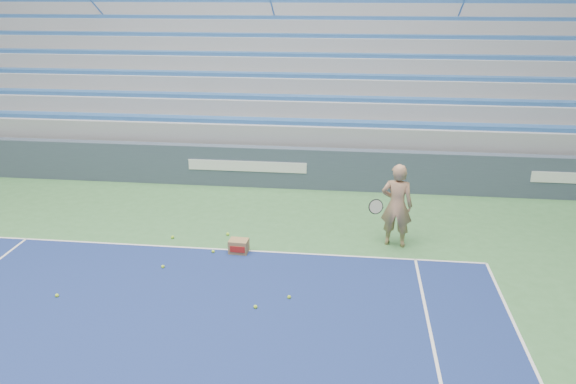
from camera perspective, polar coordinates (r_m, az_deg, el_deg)
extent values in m
cube|color=white|center=(11.76, -7.62, -5.74)|extent=(10.97, 0.05, 0.00)
cube|color=#3A4759|center=(15.20, -4.07, 2.63)|extent=(30.00, 0.30, 1.10)
cube|color=white|center=(15.03, -4.19, 2.63)|extent=(3.20, 0.02, 0.28)
cube|color=#93969B|center=(19.52, -1.60, 6.63)|extent=(30.00, 8.50, 1.10)
cube|color=#93969B|center=(19.35, -1.62, 8.93)|extent=(30.00, 8.50, 0.50)
cube|color=#2C5CA1|center=(15.55, -3.71, 7.26)|extent=(29.60, 0.42, 0.11)
cube|color=#93969B|center=(19.68, -1.45, 10.60)|extent=(30.00, 7.65, 0.50)
cube|color=#2C5CA1|center=(16.27, -3.21, 9.64)|extent=(29.60, 0.42, 0.11)
cube|color=#93969B|center=(20.02, -1.29, 12.22)|extent=(30.00, 6.80, 0.50)
cube|color=#2C5CA1|center=(17.01, -2.75, 11.82)|extent=(29.60, 0.42, 0.11)
cube|color=#93969B|center=(20.37, -1.13, 13.77)|extent=(30.00, 5.95, 0.50)
cube|color=#2C5CA1|center=(17.78, -2.31, 13.82)|extent=(29.60, 0.42, 0.11)
cube|color=#93969B|center=(20.74, -0.97, 15.28)|extent=(30.00, 5.10, 0.50)
cube|color=#2C5CA1|center=(18.57, -1.91, 15.64)|extent=(29.60, 0.42, 0.11)
cube|color=#93969B|center=(21.12, -0.82, 16.73)|extent=(30.00, 4.25, 0.50)
cube|color=#2C5CA1|center=(19.38, -1.54, 17.31)|extent=(29.60, 0.42, 0.11)
cube|color=#93969B|center=(21.52, -0.67, 18.12)|extent=(30.00, 3.40, 0.50)
cube|color=#2C5CA1|center=(20.20, -1.19, 18.85)|extent=(29.60, 0.42, 0.11)
cube|color=#93969B|center=(23.54, -0.01, 16.59)|extent=(31.00, 0.40, 7.30)
cylinder|color=#3268AF|center=(20.73, -19.21, 17.69)|extent=(0.05, 8.53, 5.04)
cylinder|color=#3268AF|center=(18.99, -1.72, 18.60)|extent=(0.05, 8.53, 5.04)
cylinder|color=#3268AF|center=(19.06, 17.37, 17.75)|extent=(0.05, 8.53, 5.04)
imported|color=tan|center=(11.73, 10.99, -1.34)|extent=(0.72, 0.54, 1.78)
cylinder|color=black|center=(11.46, 9.34, -1.45)|extent=(0.12, 0.27, 0.08)
cylinder|color=beige|center=(11.15, 8.91, -1.48)|extent=(0.29, 0.16, 0.28)
torus|color=black|center=(11.15, 8.91, -1.48)|extent=(0.31, 0.18, 0.30)
cube|color=olive|center=(11.51, -5.03, -5.51)|extent=(0.40, 0.31, 0.29)
cube|color=#B21E19|center=(11.38, -5.18, -5.84)|extent=(0.31, 0.03, 0.13)
sphere|color=#B4EC30|center=(11.18, -12.59, -7.42)|extent=(0.07, 0.07, 0.07)
sphere|color=#B4EC30|center=(9.67, -3.32, -11.58)|extent=(0.07, 0.07, 0.07)
sphere|color=#B4EC30|center=(11.60, -7.62, -6.02)|extent=(0.07, 0.07, 0.07)
sphere|color=#B4EC30|center=(9.93, 0.11, -10.63)|extent=(0.07, 0.07, 0.07)
sphere|color=#B4EC30|center=(12.35, -6.14, -4.26)|extent=(0.07, 0.07, 0.07)
sphere|color=#B4EC30|center=(12.39, -11.66, -4.51)|extent=(0.07, 0.07, 0.07)
sphere|color=#B4EC30|center=(10.76, -22.42, -9.70)|extent=(0.07, 0.07, 0.07)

